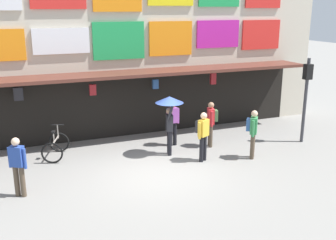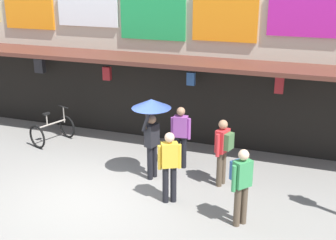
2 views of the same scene
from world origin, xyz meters
name	(u,v)px [view 2 (image 2 of 2)]	position (x,y,z in m)	size (l,w,h in m)	color
ground_plane	(93,195)	(0.00, 0.00, 0.00)	(80.00, 80.00, 0.00)	gray
shopfront	(160,6)	(0.00, 4.57, 3.96)	(18.00, 2.60, 8.00)	beige
bicycle_parked	(53,130)	(-2.73, 2.51, 0.39)	(1.06, 1.33, 1.05)	black
pedestrian_in_blue	(241,181)	(3.46, -0.04, 0.98)	(0.47, 0.48, 1.68)	brown
pedestrian_in_yellow	(223,148)	(2.73, 1.54, 0.98)	(0.43, 0.51, 1.68)	brown
pedestrian_in_black	(169,162)	(1.78, 0.36, 0.98)	(0.48, 0.46, 1.68)	black
pedestrian_with_umbrella	(152,117)	(0.98, 1.32, 1.64)	(0.96, 0.96, 2.08)	black
pedestrian_in_red	(181,132)	(1.46, 2.18, 0.98)	(0.53, 0.38, 1.68)	black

